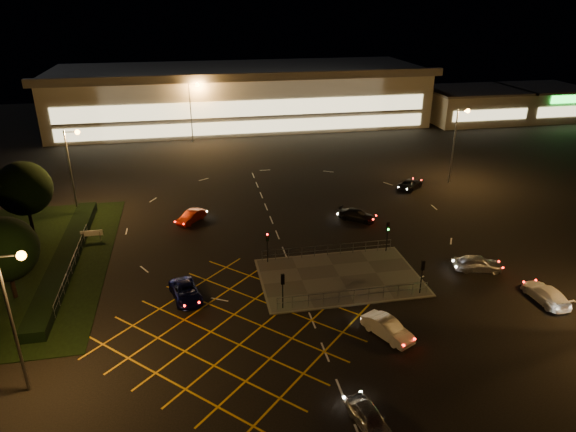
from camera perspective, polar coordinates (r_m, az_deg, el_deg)
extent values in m
plane|color=black|center=(48.51, 2.79, -5.91)|extent=(180.00, 180.00, 0.00)
cube|color=#4C4944|center=(47.29, 5.74, -6.77)|extent=(14.00, 9.00, 0.12)
cube|color=black|center=(55.52, -28.36, -4.90)|extent=(18.00, 30.00, 0.08)
cube|color=black|center=(53.94, -23.41, -4.19)|extent=(2.00, 26.00, 1.00)
cube|color=beige|center=(105.20, -5.32, 13.09)|extent=(70.00, 25.00, 10.00)
cube|color=slate|center=(104.40, -5.43, 15.90)|extent=(72.00, 26.50, 0.60)
cube|color=#FFEAA5|center=(92.95, -4.47, 11.75)|extent=(66.00, 0.20, 3.00)
cube|color=#FFEAA5|center=(93.65, -4.41, 9.83)|extent=(66.00, 0.20, 2.20)
cube|color=beige|center=(112.40, 19.73, 11.48)|extent=(18.00, 14.00, 6.00)
cube|color=slate|center=(111.86, 19.95, 13.05)|extent=(18.80, 14.80, 0.40)
cube|color=#FFEAA5|center=(106.58, 21.57, 10.40)|extent=(15.30, 0.20, 2.00)
cube|color=beige|center=(121.21, 26.41, 11.22)|extent=(14.00, 14.00, 6.00)
cube|color=slate|center=(120.71, 26.69, 12.67)|extent=(14.80, 14.80, 0.40)
cube|color=#FFEAA5|center=(115.85, 28.40, 10.18)|extent=(11.90, 0.20, 2.00)
cube|color=#19E533|center=(115.35, 28.67, 11.31)|extent=(7.00, 0.30, 1.40)
cylinder|color=slate|center=(36.44, -28.25, -10.71)|extent=(0.20, 0.20, 10.00)
cylinder|color=slate|center=(33.99, -28.66, -3.91)|extent=(1.40, 0.12, 0.12)
sphere|color=orange|center=(33.79, -27.52, -3.92)|extent=(0.56, 0.56, 0.56)
cylinder|color=slate|center=(63.39, -22.95, 4.34)|extent=(0.20, 0.20, 10.00)
cylinder|color=slate|center=(61.99, -23.01, 8.59)|extent=(1.40, 0.12, 0.12)
sphere|color=orange|center=(61.86, -22.36, 8.61)|extent=(0.56, 0.56, 0.56)
cylinder|color=slate|center=(72.49, 17.89, 7.32)|extent=(0.20, 0.20, 10.00)
cylinder|color=slate|center=(71.73, 18.87, 11.00)|extent=(1.40, 0.12, 0.12)
sphere|color=orange|center=(72.09, 19.36, 10.96)|extent=(0.56, 0.56, 0.56)
cylinder|color=slate|center=(90.95, -10.74, 11.16)|extent=(0.20, 0.20, 10.00)
cylinder|color=slate|center=(90.09, -10.52, 14.17)|extent=(1.40, 0.12, 0.12)
sphere|color=orange|center=(90.11, -10.06, 14.17)|extent=(0.56, 0.56, 0.56)
cylinder|color=slate|center=(101.30, 12.99, 12.21)|extent=(0.20, 0.20, 10.00)
cylinder|color=slate|center=(100.81, 13.62, 14.88)|extent=(1.40, 0.12, 0.12)
sphere|color=orange|center=(101.10, 13.99, 14.84)|extent=(0.56, 0.56, 0.56)
cylinder|color=black|center=(41.90, -0.59, -8.45)|extent=(0.10, 0.10, 3.00)
cube|color=black|center=(41.28, -0.60, -7.04)|extent=(0.28, 0.18, 0.90)
sphere|color=#19FF33|center=(41.39, -0.63, -6.95)|extent=(0.16, 0.16, 0.16)
cylinder|color=black|center=(45.31, 14.61, -6.65)|extent=(0.10, 0.10, 3.00)
cube|color=black|center=(44.74, 14.76, -5.32)|extent=(0.28, 0.18, 0.90)
sphere|color=#19FF33|center=(44.84, 14.70, -5.24)|extent=(0.16, 0.16, 0.16)
cylinder|color=black|center=(48.78, -2.30, -3.56)|extent=(0.10, 0.10, 3.00)
cube|color=black|center=(48.25, -2.32, -2.29)|extent=(0.28, 0.18, 0.90)
sphere|color=#FF0C0C|center=(48.13, -2.30, -2.36)|extent=(0.16, 0.16, 0.16)
cylinder|color=black|center=(51.74, 10.95, -2.35)|extent=(0.10, 0.10, 3.00)
cube|color=black|center=(51.24, 11.06, -1.14)|extent=(0.28, 0.18, 0.90)
sphere|color=#19FF33|center=(51.13, 11.11, -1.20)|extent=(0.16, 0.16, 0.16)
cylinder|color=black|center=(61.92, -26.69, -0.31)|extent=(0.36, 0.36, 2.88)
sphere|color=black|center=(60.73, -27.28, 2.73)|extent=(5.76, 5.76, 5.76)
cylinder|color=black|center=(49.27, -28.26, -6.69)|extent=(0.36, 0.36, 2.70)
sphere|color=black|center=(47.86, -29.01, -3.25)|extent=(5.40, 5.40, 5.40)
imported|color=silver|center=(33.06, 9.07, -21.30)|extent=(2.26, 4.03, 1.30)
imported|color=silver|center=(40.11, 11.00, -12.14)|extent=(3.25, 4.51, 1.41)
imported|color=#0B0E42|center=(44.60, -11.29, -8.28)|extent=(3.13, 5.01, 1.29)
imported|color=black|center=(58.93, 7.63, 0.11)|extent=(4.47, 3.86, 1.23)
imported|color=silver|center=(51.04, 20.34, -4.96)|extent=(4.67, 2.82, 1.49)
imported|color=maroon|center=(58.95, -10.69, -0.06)|extent=(3.55, 3.91, 1.30)
imported|color=black|center=(69.98, 13.41, 3.48)|extent=(4.67, 4.40, 1.22)
imported|color=white|center=(48.53, 26.74, -7.73)|extent=(2.07, 4.78, 1.37)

